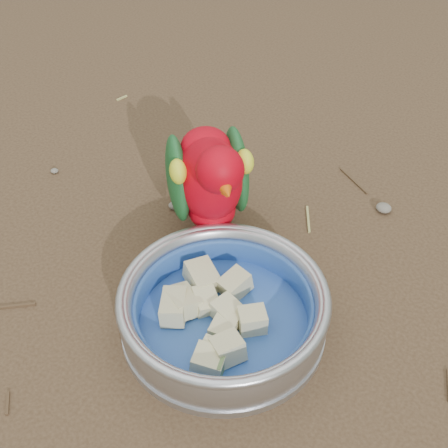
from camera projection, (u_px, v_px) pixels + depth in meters
The scene contains 6 objects.
ground at pixel (195, 334), 0.73m from camera, with size 60.00×60.00×0.00m, color #4A3523.
food_bowl at pixel (223, 324), 0.73m from camera, with size 0.24×0.24×0.02m, color #B2B2BA.
bowl_wall at pixel (223, 307), 0.71m from camera, with size 0.24×0.24×0.04m, color #B2B2BA, non-canonical shape.
fruit_wedges at pixel (223, 311), 0.71m from camera, with size 0.14×0.14×0.03m, color beige, non-canonical shape.
lory_parrot at pixel (210, 188), 0.79m from camera, with size 0.10×0.22×0.18m, color #B70110, non-canonical shape.
ground_debris at pixel (243, 331), 0.73m from camera, with size 0.90×0.80×0.01m, color tan, non-canonical shape.
Camera 1 is at (0.24, -0.39, 0.58)m, focal length 50.00 mm.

